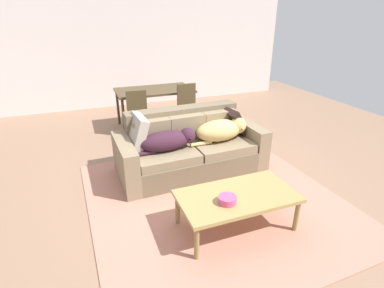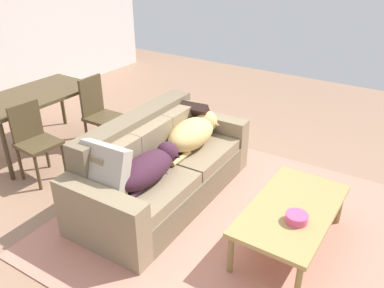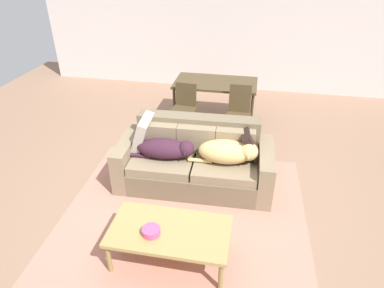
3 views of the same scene
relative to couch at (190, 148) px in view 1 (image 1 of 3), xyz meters
The scene contains 13 objects.
ground_plane 0.45m from the couch, 116.42° to the right, with size 10.00×10.00×0.00m, color #916D55.
back_partition 3.87m from the couch, 92.08° to the left, with size 8.00×0.12×2.70m, color silver.
area_rug 0.93m from the couch, 89.87° to the right, with size 2.95×3.05×0.01m, color tan.
couch is the anchor object (origin of this frame).
dog_on_left_cushion 0.46m from the couch, 155.64° to the right, with size 0.90×0.34×0.27m.
dog_on_right_cushion 0.54m from the couch, 14.49° to the right, with size 0.88×0.39×0.31m.
throw_pillow_by_left_arm 0.81m from the couch, behind, with size 0.13×0.48×0.48m, color #AA9E90.
throw_pillow_by_right_arm 0.80m from the couch, ahead, with size 0.11×0.42×0.42m, color black.
coffee_table 1.41m from the couch, 90.15° to the right, with size 1.22×0.66×0.41m.
bowl_on_coffee_table 1.52m from the couch, 96.33° to the right, with size 0.18×0.18×0.07m, color #EA4C7F.
dining_table 2.00m from the couch, 89.80° to the left, with size 1.47×0.82×0.75m.
dining_chair_near_left 1.48m from the couch, 107.85° to the left, with size 0.43×0.43×0.87m.
dining_chair_near_right 1.44m from the couch, 70.23° to the left, with size 0.41×0.41×0.93m.
Camera 1 is at (-1.24, -3.42, 2.15)m, focal length 28.10 mm.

